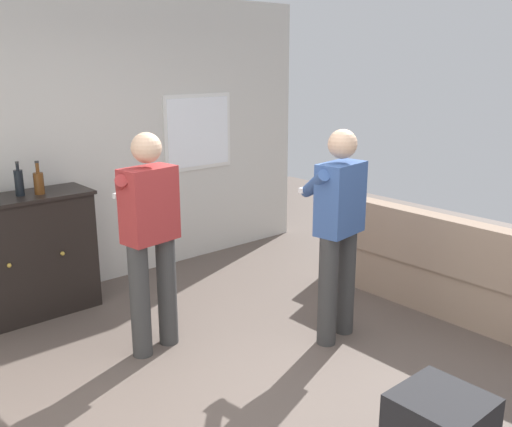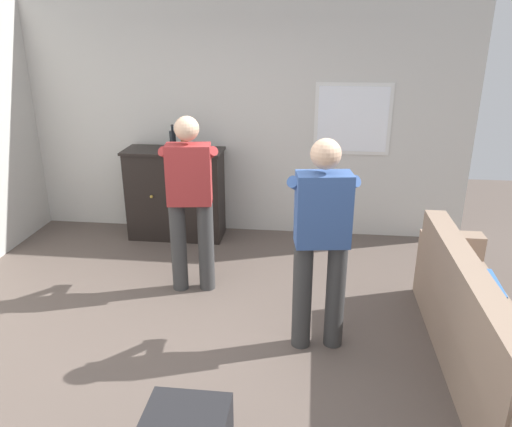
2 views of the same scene
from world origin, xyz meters
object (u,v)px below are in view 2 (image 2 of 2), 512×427
Objects in this scene: sideboard_cabinet at (176,194)px; bottle_liquor_amber at (185,142)px; person_standing_left at (190,197)px; person_standing_right at (321,236)px; couch at (482,337)px; bottle_wine_green at (173,140)px.

bottle_liquor_amber reaches higher than sideboard_cabinet.
person_standing_left is 1.00× the size of person_standing_right.
couch is 8.73× the size of bottle_wine_green.
person_standing_right reaches higher than bottle_wine_green.
couch is 3.76m from bottle_wine_green.
bottle_wine_green is (-2.84, 2.31, 0.85)m from couch.
person_standing_right is (1.69, -2.03, 0.40)m from sideboard_cabinet.
person_standing_right is (1.54, -1.99, -0.24)m from bottle_liquor_amber.
sideboard_cabinet is at bearing 163.96° from bottle_liquor_amber.
couch is at bearing -39.11° from bottle_wine_green.
person_standing_right is at bearing -33.53° from person_standing_left.
bottle_wine_green is at bearing 10.56° from sideboard_cabinet.
bottle_wine_green is 0.17× the size of person_standing_left.
bottle_wine_green is 2.65m from person_standing_right.
person_standing_left is (0.34, -1.20, -0.24)m from bottle_liquor_amber.
bottle_wine_green reaches higher than sideboard_cabinet.
person_standing_left and person_standing_right have the same top height.
couch is 1.34m from person_standing_right.
person_standing_left is (0.49, -1.24, 0.40)m from sideboard_cabinet.
person_standing_right reaches higher than couch.
bottle_liquor_amber is 1.27m from person_standing_left.
person_standing_right is at bearing 166.45° from couch.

